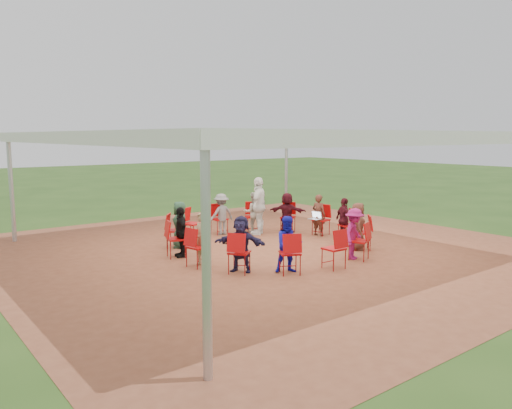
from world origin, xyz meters
TOP-DOWN VIEW (x-y plane):
  - ground at (0.00, 0.00)m, footprint 80.00×80.00m
  - dirt_patch at (0.00, 0.00)m, footprint 13.00×13.00m
  - tent at (0.00, 0.00)m, footprint 10.33×10.33m
  - chair_0 at (2.38, 0.44)m, footprint 0.51×0.49m
  - chair_1 at (1.95, 1.43)m, footprint 0.60×0.60m
  - chair_2 at (1.14, 2.14)m, footprint 0.58×0.59m
  - chair_3 at (0.10, 2.42)m, footprint 0.44×0.46m
  - chair_4 at (-0.96, 2.22)m, footprint 0.56×0.57m
  - chair_5 at (-1.83, 1.58)m, footprint 0.61×0.61m
  - chair_6 at (-2.34, 0.63)m, footprint 0.53×0.52m
  - chair_7 at (-2.38, -0.44)m, footprint 0.51×0.49m
  - chair_8 at (-1.95, -1.43)m, footprint 0.60×0.60m
  - chair_9 at (-1.14, -2.14)m, footprint 0.58×0.59m
  - chair_10 at (-0.10, -2.42)m, footprint 0.44×0.46m
  - chair_11 at (0.96, -2.22)m, footprint 0.56×0.57m
  - chair_12 at (1.83, -1.58)m, footprint 0.61×0.61m
  - chair_13 at (2.34, -0.63)m, footprint 0.53×0.52m
  - person_seated_0 at (2.26, 0.42)m, footprint 0.37×0.49m
  - person_seated_1 at (1.86, 1.36)m, footprint 1.01×1.16m
  - person_seated_2 at (1.08, 2.03)m, footprint 0.68×0.58m
  - person_seated_3 at (0.09, 2.30)m, footprint 0.80×0.42m
  - person_seated_4 at (-1.74, 1.51)m, footprint 0.64×0.67m
  - person_seated_5 at (-2.22, 0.60)m, footprint 0.54×0.79m
  - person_seated_6 at (-2.26, -0.42)m, footprint 0.37×0.49m
  - person_seated_7 at (-1.86, -1.36)m, footprint 1.01×1.16m
  - person_seated_8 at (-1.08, -2.03)m, footprint 0.68×0.58m
  - person_seated_9 at (0.91, -2.11)m, footprint 0.88×0.67m
  - person_seated_10 at (1.74, -1.51)m, footprint 0.64×0.67m
  - person_seated_11 at (2.22, -0.60)m, footprint 0.54×0.79m
  - standing_person at (0.99, 1.65)m, footprint 1.11×0.99m
  - cable_coil at (-0.42, 1.13)m, footprint 0.33×0.33m
  - laptop at (2.10, 0.39)m, footprint 0.32×0.38m

SIDE VIEW (x-z plane):
  - ground at x=0.00m, z-range 0.00..0.00m
  - dirt_patch at x=0.00m, z-range 0.01..0.01m
  - cable_coil at x=-0.42m, z-range 0.01..0.04m
  - chair_0 at x=2.38m, z-range 0.00..0.90m
  - chair_1 at x=1.95m, z-range 0.00..0.90m
  - chair_2 at x=1.14m, z-range 0.00..0.90m
  - chair_3 at x=0.10m, z-range 0.00..0.90m
  - chair_4 at x=-0.96m, z-range 0.00..0.90m
  - chair_5 at x=-1.83m, z-range 0.00..0.90m
  - chair_6 at x=-2.34m, z-range 0.00..0.90m
  - chair_7 at x=-2.38m, z-range 0.00..0.90m
  - chair_8 at x=-1.95m, z-range 0.00..0.90m
  - chair_9 at x=-1.14m, z-range 0.00..0.90m
  - chair_10 at x=-0.10m, z-range 0.00..0.90m
  - chair_11 at x=0.96m, z-range 0.00..0.90m
  - chair_12 at x=1.83m, z-range 0.00..0.90m
  - chair_13 at x=2.34m, z-range 0.00..0.90m
  - laptop at x=2.10m, z-range 0.47..0.70m
  - person_seated_0 at x=2.26m, z-range 0.01..1.22m
  - person_seated_1 at x=1.86m, z-range 0.01..1.22m
  - person_seated_2 at x=1.08m, z-range 0.01..1.22m
  - person_seated_3 at x=0.09m, z-range 0.01..1.22m
  - person_seated_4 at x=-1.74m, z-range 0.01..1.22m
  - person_seated_5 at x=-2.22m, z-range 0.01..1.22m
  - person_seated_6 at x=-2.26m, z-range 0.01..1.22m
  - person_seated_7 at x=-1.86m, z-range 0.01..1.22m
  - person_seated_8 at x=-1.08m, z-range 0.01..1.22m
  - person_seated_9 at x=0.91m, z-range 0.01..1.22m
  - person_seated_10 at x=1.74m, z-range 0.01..1.22m
  - person_seated_11 at x=2.22m, z-range 0.01..1.22m
  - standing_person at x=0.99m, z-range 0.01..1.71m
  - tent at x=0.00m, z-range 0.87..3.87m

